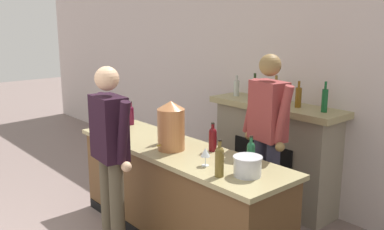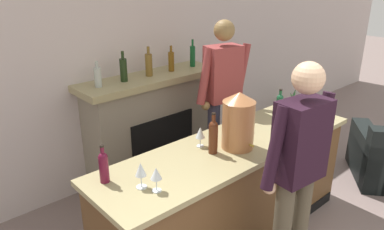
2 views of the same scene
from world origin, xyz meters
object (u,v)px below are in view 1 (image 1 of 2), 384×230
Objects in this scene: wine_bottle_riesling_slim at (251,153)px; wine_glass_near_bucket at (205,153)px; wine_bottle_chardonnay_pale at (219,160)px; wine_glass_mid_counter at (115,122)px; ice_bucket_steel at (248,166)px; person_bartender at (267,138)px; wine_bottle_port_short at (163,129)px; copper_dispenser at (171,125)px; wine_bottle_cabernet_heavy at (213,138)px; fireplace_stone at (274,153)px; person_customer at (111,155)px; wine_glass_by_dispenser at (175,129)px; wine_bottle_merlot_tall at (131,114)px; wine_glass_front_left at (121,119)px.

wine_glass_near_bucket is (-0.28, -0.27, -0.01)m from wine_bottle_riesling_slim.
wine_bottle_chardonnay_pale reaches higher than wine_glass_mid_counter.
person_bartender is at bearing 118.38° from ice_bucket_steel.
wine_glass_near_bucket is (0.78, -0.13, -0.03)m from wine_bottle_port_short.
wine_bottle_chardonnay_pale is at bearing -126.78° from ice_bucket_steel.
copper_dispenser reaches higher than wine_bottle_cabernet_heavy.
fireplace_stone is 2.08m from person_customer.
wine_glass_near_bucket is (0.64, 0.55, 0.06)m from person_customer.
wine_bottle_riesling_slim reaches higher than wine_glass_by_dispenser.
person_customer is 1.33m from wine_bottle_merlot_tall.
person_bartender is 10.70× the size of wine_glass_by_dispenser.
wine_glass_near_bucket is at bearing -9.55° from wine_bottle_port_short.
fireplace_stone is at bearing 113.23° from wine_bottle_chardonnay_pale.
person_bartender is at bearing 29.03° from wine_glass_mid_counter.
fireplace_stone is 1.87m from wine_glass_mid_counter.
wine_bottle_port_short is 0.79m from wine_glass_near_bucket.
wine_glass_mid_counter is at bearing 177.61° from wine_bottle_chardonnay_pale.
fireplace_stone reaches higher than wine_glass_mid_counter.
wine_bottle_cabernet_heavy is at bearing 0.83° from wine_bottle_merlot_tall.
person_customer is 0.97m from wine_glass_mid_counter.
wine_bottle_cabernet_heavy is at bearing -121.30° from person_bartender.
copper_dispenser is 0.96m from ice_bucket_steel.
wine_bottle_cabernet_heavy reaches higher than wine_glass_near_bucket.
wine_bottle_chardonnay_pale is 1.11× the size of wine_bottle_riesling_slim.
wine_glass_near_bucket is at bearing -166.20° from ice_bucket_steel.
person_customer is 0.84m from wine_glass_near_bucket.
copper_dispenser is 0.84m from wine_bottle_chardonnay_pale.
copper_dispenser is at bearing -15.94° from wine_bottle_port_short.
wine_bottle_riesling_slim reaches higher than wine_glass_near_bucket.
wine_bottle_chardonnay_pale is at bearing -19.65° from wine_glass_by_dispenser.
wine_bottle_port_short is (-0.79, -0.66, 0.05)m from person_bartender.
wine_bottle_chardonnay_pale is at bearing -2.39° from wine_glass_mid_counter.
wine_glass_near_bucket is (1.44, 0.01, -0.01)m from wine_glass_mid_counter.
wine_bottle_chardonnay_pale is (0.24, -0.88, 0.04)m from person_bartender.
wine_bottle_riesling_slim is (0.02, 0.35, -0.01)m from wine_bottle_chardonnay_pale.
wine_glass_front_left is at bearing -179.75° from ice_bucket_steel.
person_customer is 1.07m from wine_glass_front_left.
person_customer is 0.65m from copper_dispenser.
wine_bottle_chardonnay_pale is (-0.14, -0.18, 0.06)m from ice_bucket_steel.
copper_dispenser is 0.41m from wine_bottle_cabernet_heavy.
person_bartender is 6.01× the size of wine_bottle_chardonnay_pale.
person_bartender is at bearing 58.70° from wine_bottle_cabernet_heavy.
person_customer is 10.97× the size of wine_glass_near_bucket.
wine_bottle_merlot_tall is (-1.90, 0.40, -0.01)m from wine_bottle_chardonnay_pale.
wine_glass_front_left is at bearing 174.32° from wine_bottle_chardonnay_pale.
fireplace_stone reaches higher than wine_glass_near_bucket.
wine_bottle_port_short is (-0.36, -1.35, 0.46)m from fireplace_stone.
copper_dispenser is at bearing -12.92° from wine_bottle_merlot_tall.
person_customer reaches higher than wine_bottle_cabernet_heavy.
wine_bottle_riesling_slim is at bearing 41.70° from person_customer.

